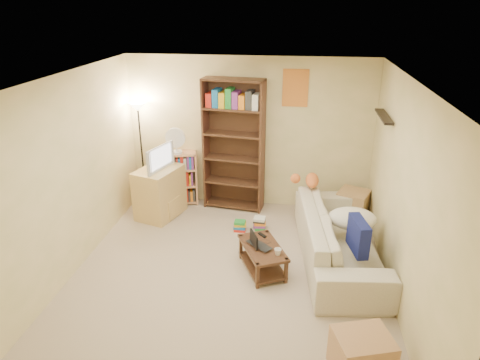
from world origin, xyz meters
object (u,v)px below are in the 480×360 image
object	(u,v)px
sofa	(338,237)
television	(157,157)
short_bookshelf	(176,178)
side_table	(352,206)
floor_lamp	(139,124)
mug	(278,252)
tabby_cat	(309,180)
desk_fan	(176,140)
end_cabinet	(362,355)
laptop	(262,244)
coffee_table	(262,256)
tv_stand	(160,192)
tall_bookshelf	(234,143)

from	to	relation	value
sofa	television	world-z (taller)	television
short_bookshelf	side_table	bearing A→B (deg)	-20.79
floor_lamp	mug	bearing A→B (deg)	-39.20
tabby_cat	desk_fan	bearing A→B (deg)	167.24
television	desk_fan	distance (m)	0.49
sofa	end_cabinet	distance (m)	1.95
sofa	short_bookshelf	size ratio (longest dim) A/B	2.66
tabby_cat	desk_fan	xyz separation A→B (m)	(-2.18, 0.49, 0.37)
laptop	short_bookshelf	world-z (taller)	short_bookshelf
floor_lamp	laptop	bearing A→B (deg)	-38.75
sofa	short_bookshelf	bearing A→B (deg)	55.51
coffee_table	laptop	distance (m)	0.16
tv_stand	side_table	world-z (taller)	tv_stand
tv_stand	short_bookshelf	world-z (taller)	short_bookshelf
mug	tabby_cat	bearing A→B (deg)	75.26
sofa	tall_bookshelf	bearing A→B (deg)	42.82
mug	end_cabinet	size ratio (longest dim) A/B	0.23
desk_fan	end_cabinet	xyz separation A→B (m)	(2.67, -3.31, -0.95)
laptop	floor_lamp	distance (m)	3.01
short_bookshelf	coffee_table	bearing A→B (deg)	-63.69
tv_stand	tabby_cat	bearing A→B (deg)	16.00
coffee_table	television	xyz separation A→B (m)	(-1.79, 1.34, 0.79)
floor_lamp	side_table	bearing A→B (deg)	-3.93
short_bookshelf	desk_fan	bearing A→B (deg)	-57.28
tv_stand	laptop	bearing A→B (deg)	-18.48
sofa	tall_bookshelf	distance (m)	2.31
sofa	tabby_cat	bearing A→B (deg)	18.61
coffee_table	side_table	world-z (taller)	side_table
end_cabinet	side_table	bearing A→B (deg)	85.79
tabby_cat	short_bookshelf	size ratio (longest dim) A/B	0.59
coffee_table	short_bookshelf	distance (m)	2.47
tv_stand	tall_bookshelf	distance (m)	1.45
sofa	floor_lamp	xyz separation A→B (m)	(-3.21, 1.42, 1.05)
television	desk_fan	xyz separation A→B (m)	(0.19, 0.43, 0.15)
tabby_cat	side_table	size ratio (longest dim) A/B	1.09
short_bookshelf	laptop	bearing A→B (deg)	-63.27
tabby_cat	mug	size ratio (longest dim) A/B	4.72
tabby_cat	end_cabinet	distance (m)	2.92
tabby_cat	laptop	world-z (taller)	tabby_cat
short_bookshelf	sofa	bearing A→B (deg)	-44.28
tv_stand	desk_fan	world-z (taller)	desk_fan
desk_fan	tabby_cat	bearing A→B (deg)	-12.76
short_bookshelf	floor_lamp	xyz separation A→B (m)	(-0.56, -0.00, 0.94)
laptop	desk_fan	xyz separation A→B (m)	(-1.59, 1.73, 0.79)
desk_fan	floor_lamp	size ratio (longest dim) A/B	0.25
sofa	mug	distance (m)	0.97
television	tabby_cat	bearing A→B (deg)	-74.00
floor_lamp	television	bearing A→B (deg)	-47.99
mug	tv_stand	world-z (taller)	tv_stand
coffee_table	mug	xyz separation A→B (m)	(0.20, -0.16, 0.18)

